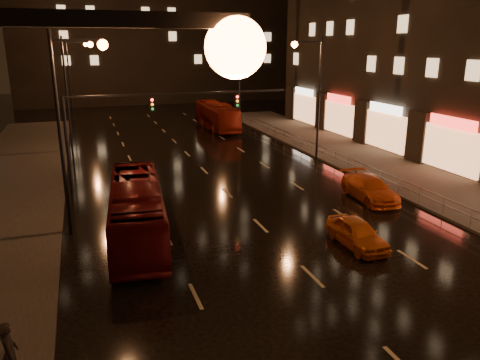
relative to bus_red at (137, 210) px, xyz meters
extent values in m
plane|color=black|center=(6.38, 9.51, -1.45)|extent=(140.00, 140.00, 0.00)
cube|color=#38332D|center=(19.88, 4.51, -1.38)|extent=(7.00, 70.00, 0.15)
cylinder|color=black|center=(-3.22, 9.51, 1.65)|extent=(0.22, 0.22, 6.20)
cube|color=black|center=(4.38, 9.51, 4.65)|extent=(15.20, 0.14, 0.14)
cube|color=black|center=(2.38, 9.51, 4.00)|extent=(0.32, 0.18, 0.95)
cube|color=black|center=(8.38, 9.51, 4.00)|extent=(0.32, 0.18, 0.95)
sphere|color=#FF1E19|center=(2.38, 9.39, 4.30)|extent=(0.18, 0.18, 0.18)
cube|color=black|center=(-2.02, -18.49, 8.05)|extent=(2.40, 0.12, 0.12)
sphere|color=orange|center=(-0.92, -18.49, 7.85)|extent=(0.50, 0.50, 0.50)
cylinder|color=#99999E|center=(16.58, 33.51, -0.80)|extent=(0.04, 0.04, 1.00)
cube|color=#99999E|center=(16.58, 7.51, -0.35)|extent=(0.05, 56.00, 0.05)
cube|color=#99999E|center=(16.58, 7.51, -0.75)|extent=(0.05, 56.00, 0.05)
imported|color=#590C0F|center=(0.00, 0.00, 0.00)|extent=(3.44, 10.62, 2.91)
imported|color=#9A210F|center=(12.38, 28.85, 0.02)|extent=(2.50, 10.58, 2.94)
imported|color=#D66214|center=(9.79, -4.41, -0.79)|extent=(1.58, 3.90, 1.33)
imported|color=#E95A15|center=(14.38, 1.44, -0.73)|extent=(2.40, 5.11, 1.44)
imported|color=black|center=(-4.62, -9.75, -0.32)|extent=(0.59, 0.79, 1.96)
camera|label=1|loc=(-2.14, -22.20, 7.87)|focal=35.00mm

